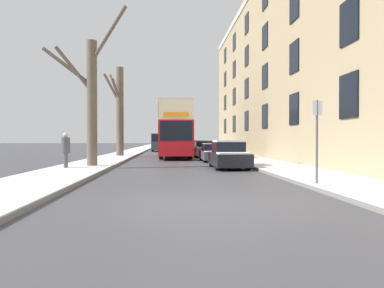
{
  "coord_description": "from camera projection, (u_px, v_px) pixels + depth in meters",
  "views": [
    {
      "loc": [
        -0.68,
        -7.93,
        1.5
      ],
      "look_at": [
        1.01,
        16.2,
        1.22
      ],
      "focal_mm": 32.0,
      "sensor_mm": 36.0,
      "label": 1
    }
  ],
  "objects": [
    {
      "name": "oncoming_van",
      "position": [
        159.0,
        142.0,
        45.97
      ],
      "size": [
        1.93,
        5.33,
        2.34
      ],
      "color": "#333842",
      "rests_on": "ground"
    },
    {
      "name": "parked_car_1",
      "position": [
        213.0,
        153.0,
        24.14
      ],
      "size": [
        1.7,
        4.03,
        1.27
      ],
      "color": "#474C56",
      "rests_on": "ground"
    },
    {
      "name": "parked_car_4",
      "position": [
        194.0,
        147.0,
        41.56
      ],
      "size": [
        1.9,
        4.02,
        1.44
      ],
      "color": "silver",
      "rests_on": "ground"
    },
    {
      "name": "parked_car_0",
      "position": [
        228.0,
        155.0,
        18.08
      ],
      "size": [
        1.75,
        3.92,
        1.49
      ],
      "color": "black",
      "rests_on": "ground"
    },
    {
      "name": "double_decker_bus",
      "position": [
        175.0,
        128.0,
        29.72
      ],
      "size": [
        2.59,
        11.31,
        4.49
      ],
      "color": "red",
      "rests_on": "ground"
    },
    {
      "name": "ground_plane",
      "position": [
        197.0,
        204.0,
        7.97
      ],
      "size": [
        320.0,
        320.0,
        0.0
      ],
      "primitive_type": "plane",
      "color": "#424247"
    },
    {
      "name": "parked_car_2",
      "position": [
        204.0,
        149.0,
        30.22
      ],
      "size": [
        1.78,
        4.19,
        1.46
      ],
      "color": "slate",
      "rests_on": "ground"
    },
    {
      "name": "bare_tree_left_1",
      "position": [
        119.0,
        110.0,
        29.77
      ],
      "size": [
        1.73,
        2.21,
        7.84
      ],
      "color": "brown",
      "rests_on": "ground"
    },
    {
      "name": "terrace_facade_right",
      "position": [
        308.0,
        70.0,
        28.81
      ],
      "size": [
        9.1,
        40.62,
        14.9
      ],
      "color": "tan",
      "rests_on": "ground"
    },
    {
      "name": "street_sign_post",
      "position": [
        317.0,
        138.0,
        10.55
      ],
      "size": [
        0.32,
        0.07,
        2.73
      ],
      "color": "#4C4F54",
      "rests_on": "ground"
    },
    {
      "name": "bare_tree_left_0",
      "position": [
        91.0,
        98.0,
        17.95
      ],
      "size": [
        4.57,
        1.6,
        8.18
      ],
      "color": "brown",
      "rests_on": "ground"
    },
    {
      "name": "sidewalk_right",
      "position": [
        200.0,
        148.0,
        61.19
      ],
      "size": [
        2.97,
        130.0,
        0.16
      ],
      "color": "slate",
      "rests_on": "ground"
    },
    {
      "name": "sidewalk_left",
      "position": [
        143.0,
        148.0,
        60.48
      ],
      "size": [
        2.97,
        130.0,
        0.16
      ],
      "color": "slate",
      "rests_on": "ground"
    },
    {
      "name": "parked_car_3",
      "position": [
        198.0,
        148.0,
        36.49
      ],
      "size": [
        1.71,
        4.52,
        1.47
      ],
      "color": "#9EA3AD",
      "rests_on": "ground"
    },
    {
      "name": "pedestrian_left_sidewalk",
      "position": [
        66.0,
        150.0,
        16.63
      ],
      "size": [
        0.41,
        0.41,
        1.87
      ],
      "rotation": [
        0.0,
        0.0,
        1.89
      ],
      "color": "#4C4742",
      "rests_on": "ground"
    }
  ]
}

